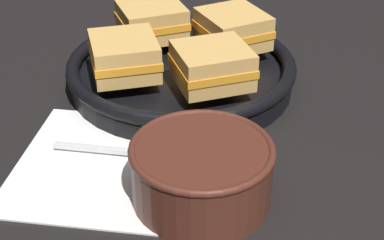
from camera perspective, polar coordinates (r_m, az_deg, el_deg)
The scene contains 9 objects.
ground_plane at distance 0.68m, azimuth -0.17°, elevation -2.41°, with size 4.00×4.00×0.00m, color black.
napkin at distance 0.65m, azimuth -6.24°, elevation -4.38°, with size 0.28×0.25×0.00m.
soup_bowl at distance 0.58m, azimuth 0.94°, elevation -4.82°, with size 0.14×0.14×0.06m.
spoon at distance 0.65m, azimuth -4.60°, elevation -3.24°, with size 0.15×0.04×0.01m.
skillet at distance 0.79m, azimuth -1.08°, elevation 4.78°, with size 0.33×0.39×0.04m.
sandwich_near_left at distance 0.74m, azimuth -6.59°, elevation 6.19°, with size 0.12×0.12×0.05m.
sandwich_near_right at distance 0.71m, azimuth 2.27°, elevation 5.25°, with size 0.12×0.12×0.05m.
sandwich_far_left at distance 0.81m, azimuth 3.98°, elevation 8.81°, with size 0.12×0.12×0.05m.
sandwich_far_right at distance 0.84m, azimuth -3.92°, elevation 9.55°, with size 0.12×0.12×0.05m.
Camera 1 is at (0.19, -0.53, 0.38)m, focal length 55.00 mm.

